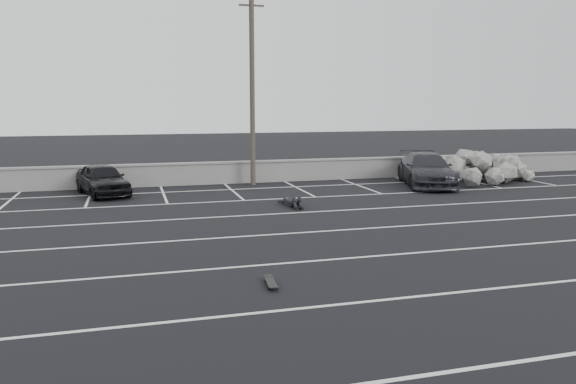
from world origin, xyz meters
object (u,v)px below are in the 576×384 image
object	(u,v)px
riprap_pile	(488,171)
trash_bin	(442,168)
car_left	(102,179)
skateboard	(271,283)
person	(291,199)
car_right	(427,170)
utility_pole	(252,90)

from	to	relation	value
riprap_pile	trash_bin	bearing A→B (deg)	123.54
car_left	skateboard	size ratio (longest dim) A/B	5.21
trash_bin	person	world-z (taller)	trash_bin
car_right	trash_bin	world-z (taller)	car_right
car_left	trash_bin	size ratio (longest dim) A/B	4.61
car_left	riprap_pile	bearing A→B (deg)	-19.06
trash_bin	riprap_pile	bearing A→B (deg)	-56.46
car_right	car_left	bearing A→B (deg)	-167.43
riprap_pile	skateboard	size ratio (longest dim) A/B	7.50
car_left	car_right	xyz separation A→B (m)	(14.56, -1.22, 0.09)
riprap_pile	person	size ratio (longest dim) A/B	2.58
utility_pole	trash_bin	bearing A→B (deg)	1.63
trash_bin	utility_pole	bearing A→B (deg)	-178.37
car_left	person	xyz separation A→B (m)	(6.98, -4.46, -0.45)
riprap_pile	car_left	bearing A→B (deg)	178.22
car_left	trash_bin	world-z (taller)	car_left
trash_bin	skateboard	world-z (taller)	trash_bin
person	car_left	bearing A→B (deg)	146.73
utility_pole	skateboard	xyz separation A→B (m)	(-2.82, -14.75, -4.39)
utility_pole	trash_bin	size ratio (longest dim) A/B	10.35
car_right	trash_bin	xyz separation A→B (m)	(2.44, 2.71, -0.32)
utility_pole	car_left	bearing A→B (deg)	-169.91
utility_pole	riprap_pile	world-z (taller)	utility_pole
riprap_pile	person	xyz separation A→B (m)	(-11.39, -3.89, -0.27)
person	skateboard	distance (m)	9.59
car_left	skateboard	xyz separation A→B (m)	(3.93, -13.55, -0.60)
trash_bin	person	size ratio (longest dim) A/B	0.39
car_left	riprap_pile	distance (m)	18.38
utility_pole	trash_bin	distance (m)	11.02
car_right	utility_pole	world-z (taller)	utility_pole
car_right	trash_bin	bearing A→B (deg)	65.34
car_left	skateboard	distance (m)	14.12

